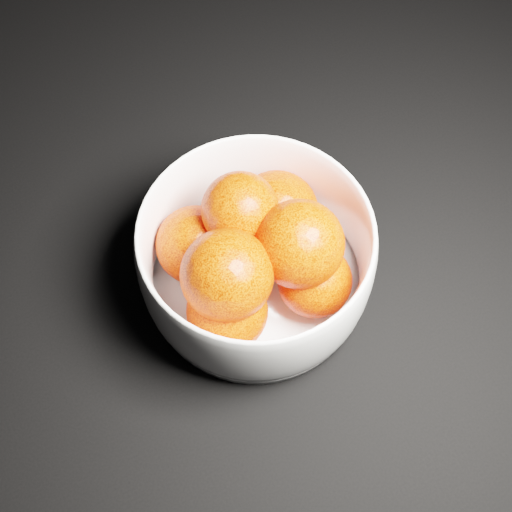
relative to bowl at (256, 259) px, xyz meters
name	(u,v)px	position (x,y,z in m)	size (l,w,h in m)	color
bowl	(256,259)	(0.00, 0.00, 0.00)	(0.19, 0.19, 0.09)	white
orange_pile	(254,252)	(0.00, 0.00, 0.01)	(0.15, 0.14, 0.11)	#FF350B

